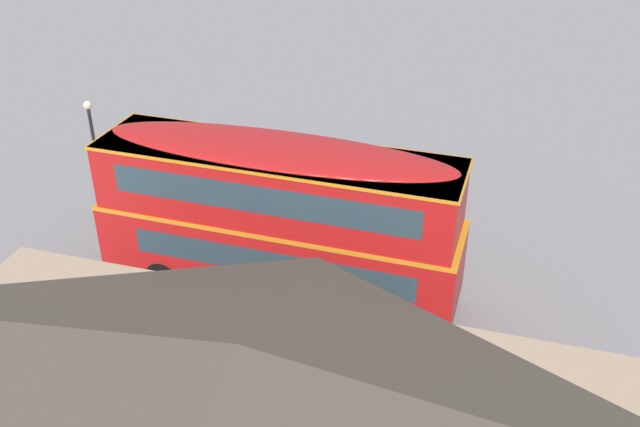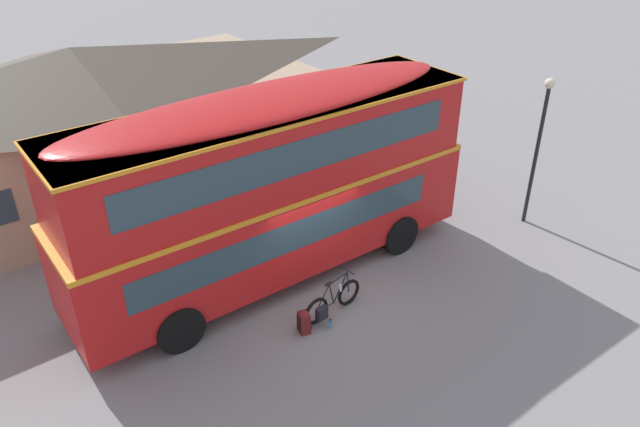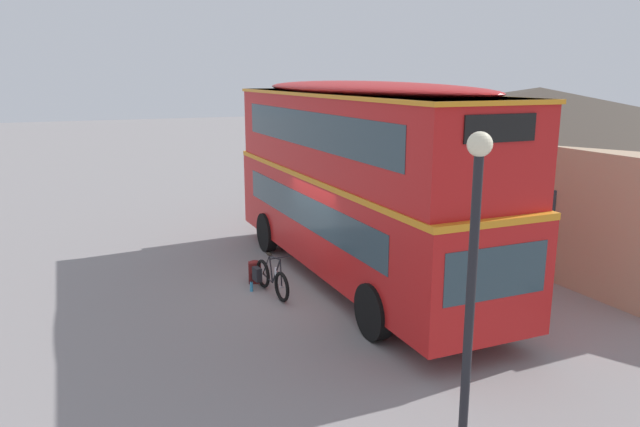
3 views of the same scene
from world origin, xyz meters
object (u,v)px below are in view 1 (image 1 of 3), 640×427
object	(u,v)px
backpack_on_ground	(328,246)
touring_bicycle	(301,241)
double_decker_bus	(278,214)
water_bottle_blue_sports	(314,244)
street_lamp	(95,147)

from	to	relation	value
backpack_on_ground	touring_bicycle	bearing A→B (deg)	7.43
double_decker_bus	water_bottle_blue_sports	bearing A→B (deg)	-93.88
touring_bicycle	street_lamp	bearing A→B (deg)	0.82
touring_bicycle	water_bottle_blue_sports	distance (m)	0.54
touring_bicycle	water_bottle_blue_sports	size ratio (longest dim) A/B	6.90
water_bottle_blue_sports	street_lamp	world-z (taller)	street_lamp
double_decker_bus	touring_bicycle	xyz separation A→B (m)	(0.13, -2.21, -2.27)
backpack_on_ground	double_decker_bus	bearing A→B (deg)	72.61
double_decker_bus	backpack_on_ground	bearing A→B (deg)	-107.39
water_bottle_blue_sports	touring_bicycle	bearing A→B (deg)	49.65
street_lamp	double_decker_bus	bearing A→B (deg)	163.87
touring_bicycle	double_decker_bus	bearing A→B (deg)	93.38
double_decker_bus	backpack_on_ground	xyz separation A→B (m)	(-0.73, -2.33, -2.36)
backpack_on_ground	street_lamp	distance (m)	8.38
touring_bicycle	backpack_on_ground	world-z (taller)	touring_bicycle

